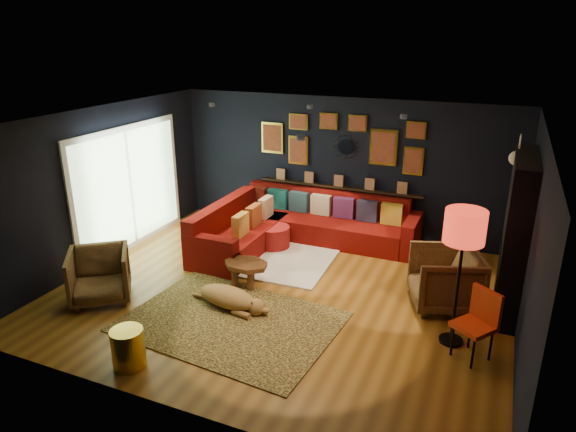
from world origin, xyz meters
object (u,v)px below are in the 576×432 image
at_px(sectional, 291,227).
at_px(dog, 227,293).
at_px(coffee_table, 246,267).
at_px(armchair_left, 99,273).
at_px(orange_chair, 479,319).
at_px(gold_stool, 128,348).
at_px(pouf, 274,236).
at_px(floor_lamp, 464,232).
at_px(armchair_right, 445,276).

bearing_deg(sectional, dog, -88.37).
relative_size(coffee_table, armchair_left, 0.89).
bearing_deg(sectional, orange_chair, -34.58).
distance_m(coffee_table, gold_stool, 2.37).
bearing_deg(sectional, pouf, -123.81).
height_order(floor_lamp, dog, floor_lamp).
relative_size(coffee_table, dog, 0.59).
relative_size(armchair_right, orange_chair, 1.06).
distance_m(coffee_table, orange_chair, 3.44).
height_order(armchair_left, floor_lamp, floor_lamp).
height_order(pouf, armchair_left, armchair_left).
bearing_deg(pouf, armchair_right, -16.96).
relative_size(armchair_right, gold_stool, 1.93).
relative_size(orange_chair, dog, 0.69).
xyz_separation_m(floor_lamp, dog, (-3.04, -0.36, -1.28)).
height_order(pouf, floor_lamp, floor_lamp).
xyz_separation_m(coffee_table, gold_stool, (-0.33, -2.34, -0.08)).
distance_m(armchair_left, floor_lamp, 5.05).
distance_m(gold_stool, dog, 1.70).
height_order(armchair_right, gold_stool, armchair_right).
height_order(sectional, coffee_table, sectional).
relative_size(armchair_left, armchair_right, 0.91).
bearing_deg(coffee_table, floor_lamp, -6.17).
bearing_deg(dog, armchair_right, 32.34).
height_order(gold_stool, floor_lamp, floor_lamp).
xyz_separation_m(armchair_left, floor_lamp, (4.86, 0.88, 1.08)).
bearing_deg(armchair_left, coffee_table, -3.30).
bearing_deg(floor_lamp, armchair_left, -169.69).
distance_m(sectional, pouf, 0.39).
bearing_deg(orange_chair, gold_stool, -118.25).
relative_size(sectional, dog, 2.67).
relative_size(coffee_table, orange_chair, 0.86).
xyz_separation_m(armchair_left, armchair_right, (4.63, 1.78, 0.04)).
bearing_deg(coffee_table, gold_stool, -97.97).
height_order(pouf, orange_chair, orange_chair).
height_order(sectional, armchair_right, armchair_right).
xyz_separation_m(sectional, floor_lamp, (3.11, -2.15, 1.18)).
xyz_separation_m(armchair_right, gold_stool, (-3.20, -2.91, -0.22)).
bearing_deg(floor_lamp, sectional, 145.38).
xyz_separation_m(sectional, dog, (0.07, -2.51, -0.11)).
bearing_deg(floor_lamp, orange_chair, -34.21).
xyz_separation_m(armchair_right, floor_lamp, (0.22, -0.90, 1.04)).
distance_m(armchair_right, gold_stool, 4.33).
height_order(sectional, floor_lamp, floor_lamp).
bearing_deg(coffee_table, orange_chair, -8.95).
height_order(sectional, orange_chair, orange_chair).
distance_m(orange_chair, dog, 3.35).
bearing_deg(armchair_left, sectional, 22.08).
xyz_separation_m(sectional, coffee_table, (0.01, -1.81, -0.00)).
relative_size(coffee_table, floor_lamp, 0.42).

